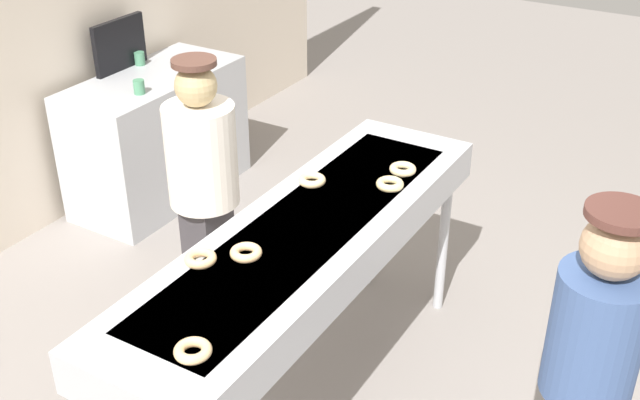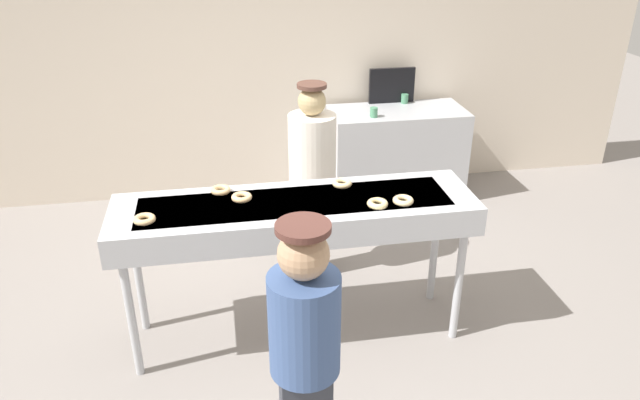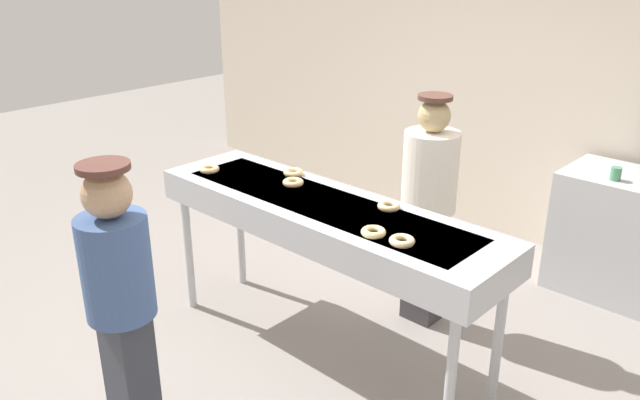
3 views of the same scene
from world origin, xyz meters
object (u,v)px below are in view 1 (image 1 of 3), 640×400
at_px(paper_cup_0, 139,87).
at_px(plain_donut_5, 200,258).
at_px(menu_display, 119,45).
at_px(plain_donut_0, 403,169).
at_px(prep_counter, 158,137).
at_px(plain_donut_3, 390,184).
at_px(worker_baker, 204,186).
at_px(customer_waiting, 587,372).
at_px(plain_donut_4, 193,351).
at_px(paper_cup_1, 140,58).
at_px(plain_donut_2, 312,180).
at_px(plain_donut_1, 246,253).
at_px(fryer_conveyor, 306,245).

bearing_deg(paper_cup_0, plain_donut_5, -131.21).
bearing_deg(menu_display, plain_donut_0, -104.40).
distance_m(plain_donut_0, prep_counter, 2.40).
bearing_deg(paper_cup_0, plain_donut_3, -104.02).
relative_size(worker_baker, customer_waiting, 1.02).
bearing_deg(customer_waiting, plain_donut_4, 127.28).
bearing_deg(paper_cup_1, worker_baker, -128.29).
relative_size(plain_donut_5, customer_waiting, 0.08).
bearing_deg(plain_donut_2, customer_waiting, -108.19).
relative_size(plain_donut_5, paper_cup_1, 1.42).
relative_size(plain_donut_1, worker_baker, 0.08).
relative_size(worker_baker, menu_display, 3.41).
bearing_deg(fryer_conveyor, plain_donut_2, 27.61).
xyz_separation_m(plain_donut_4, menu_display, (2.25, 2.47, 0.04)).
xyz_separation_m(plain_donut_1, plain_donut_5, (-0.13, 0.13, 0.00)).
bearing_deg(plain_donut_5, paper_cup_0, 48.79).
height_order(plain_donut_2, paper_cup_0, plain_donut_2).
height_order(plain_donut_0, prep_counter, plain_donut_0).
xyz_separation_m(plain_donut_4, prep_counter, (2.25, 2.21, -0.60)).
distance_m(customer_waiting, prep_counter, 3.70).
height_order(plain_donut_3, menu_display, menu_display).
xyz_separation_m(fryer_conveyor, plain_donut_2, (0.35, 0.18, 0.12)).
distance_m(fryer_conveyor, prep_counter, 2.51).
xyz_separation_m(plain_donut_0, paper_cup_1, (0.77, 2.45, -0.09)).
relative_size(plain_donut_2, customer_waiting, 0.08).
distance_m(plain_donut_3, plain_donut_4, 1.44).
distance_m(plain_donut_5, paper_cup_0, 2.27).
bearing_deg(plain_donut_5, plain_donut_0, -17.45).
height_order(paper_cup_1, menu_display, menu_display).
distance_m(paper_cup_0, menu_display, 0.54).
distance_m(plain_donut_0, paper_cup_0, 2.10).
xyz_separation_m(plain_donut_5, customer_waiting, (0.33, -1.50, -0.17)).
relative_size(plain_donut_1, plain_donut_2, 1.00).
xyz_separation_m(plain_donut_0, paper_cup_0, (0.35, 2.07, -0.09)).
distance_m(plain_donut_1, menu_display, 2.81).
relative_size(plain_donut_1, prep_counter, 0.10).
xyz_separation_m(worker_baker, paper_cup_0, (0.79, 1.15, 0.05)).
relative_size(plain_donut_2, plain_donut_3, 1.00).
xyz_separation_m(plain_donut_5, paper_cup_1, (1.92, 2.09, -0.09)).
distance_m(plain_donut_4, worker_baker, 1.48).
bearing_deg(plain_donut_4, plain_donut_1, 18.81).
relative_size(customer_waiting, paper_cup_0, 16.75).
xyz_separation_m(plain_donut_0, prep_counter, (0.64, 2.23, -0.60)).
bearing_deg(plain_donut_0, paper_cup_1, 72.51).
height_order(plain_donut_4, paper_cup_1, plain_donut_4).
bearing_deg(plain_donut_5, customer_waiting, -77.47).
bearing_deg(plain_donut_1, worker_baker, 50.01).
distance_m(plain_donut_4, plain_donut_5, 0.57).
bearing_deg(plain_donut_1, customer_waiting, -81.59).
height_order(customer_waiting, menu_display, customer_waiting).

